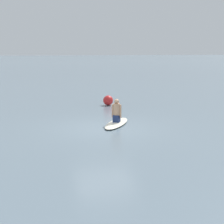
{
  "coord_description": "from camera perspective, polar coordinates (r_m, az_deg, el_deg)",
  "views": [
    {
      "loc": [
        -14.07,
        3.15,
        3.22
      ],
      "look_at": [
        0.24,
        -0.38,
        0.64
      ],
      "focal_mm": 56.94,
      "sensor_mm": 36.0,
      "label": 1
    }
  ],
  "objects": [
    {
      "name": "buoy_marker",
      "position": [
        20.85,
        -0.63,
        1.87
      ],
      "size": [
        0.58,
        0.58,
        0.58
      ],
      "primitive_type": "sphere",
      "color": "red",
      "rests_on": "ground"
    },
    {
      "name": "surfboard",
      "position": [
        15.52,
        0.74,
        -1.81
      ],
      "size": [
        2.63,
        1.93,
        0.12
      ],
      "primitive_type": "ellipsoid",
      "rotation": [
        0.0,
        0.0,
        -0.53
      ],
      "color": "silver",
      "rests_on": "ground"
    },
    {
      "name": "ground_plane",
      "position": [
        14.77,
        -1.21,
        -2.65
      ],
      "size": [
        400.0,
        400.0,
        0.0
      ],
      "primitive_type": "plane",
      "color": "slate"
    },
    {
      "name": "person_paddler",
      "position": [
        15.42,
        0.74,
        0.06
      ],
      "size": [
        0.42,
        0.42,
        1.01
      ],
      "rotation": [
        0.0,
        0.0,
        -0.53
      ],
      "color": "navy",
      "rests_on": "surfboard"
    }
  ]
}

